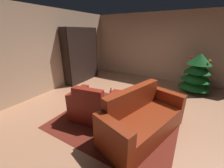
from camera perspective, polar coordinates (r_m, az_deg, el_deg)
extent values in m
plane|color=#B37A58|center=(3.63, 7.68, -11.37)|extent=(7.23, 7.23, 0.00)
cube|color=tan|center=(6.04, 19.96, 13.95)|extent=(5.97, 0.06, 2.62)
cube|color=tan|center=(5.01, -25.14, 12.01)|extent=(0.06, 6.14, 2.62)
cube|color=maroon|center=(3.35, 1.93, -14.21)|extent=(2.62, 2.25, 0.01)
cube|color=black|center=(5.60, -11.22, 11.39)|extent=(0.03, 1.61, 2.06)
cube|color=black|center=(6.32, -7.71, 12.66)|extent=(0.38, 0.03, 2.06)
cube|color=black|center=(5.17, -18.54, 9.93)|extent=(0.38, 0.03, 2.06)
cube|color=black|center=(5.96, -11.84, 1.82)|extent=(0.36, 1.56, 0.03)
cube|color=black|center=(5.85, -12.14, 5.59)|extent=(0.36, 1.56, 0.03)
cube|color=black|center=(5.75, -12.45, 9.49)|extent=(0.36, 1.56, 0.02)
cube|color=black|center=(5.69, -12.77, 13.50)|extent=(0.36, 1.56, 0.02)
cube|color=black|center=(5.65, -13.12, 17.58)|extent=(0.36, 1.56, 0.02)
cube|color=black|center=(5.65, -13.48, 21.69)|extent=(0.36, 1.56, 0.03)
cube|color=black|center=(5.87, -13.48, 8.93)|extent=(0.05, 1.04, 0.65)
cube|color=black|center=(5.85, -13.29, 8.91)|extent=(0.03, 1.07, 0.68)
cube|color=#413226|center=(6.48, -8.09, 4.99)|extent=(0.25, 0.05, 0.27)
cube|color=#225589|center=(6.45, -8.51, 4.84)|extent=(0.23, 0.05, 0.26)
cube|color=orange|center=(6.39, -8.58, 4.49)|extent=(0.28, 0.04, 0.22)
cube|color=orange|center=(6.35, -9.02, 4.95)|extent=(0.25, 0.05, 0.35)
cube|color=navy|center=(6.34, -9.51, 4.67)|extent=(0.18, 0.03, 0.30)
cube|color=purple|center=(6.32, -9.73, 4.38)|extent=(0.18, 0.04, 0.25)
cube|color=gold|center=(6.27, -10.00, 4.60)|extent=(0.19, 0.04, 0.33)
cube|color=#9A4D9F|center=(6.23, -10.09, 4.32)|extent=(0.24, 0.03, 0.29)
cube|color=#126F8C|center=(6.20, -10.20, 4.21)|extent=(0.26, 0.03, 0.29)
cube|color=#B13C27|center=(6.26, -8.61, 15.63)|extent=(0.26, 0.04, 0.24)
cube|color=#A5A886|center=(6.23, -8.92, 15.66)|extent=(0.25, 0.04, 0.25)
cube|color=orange|center=(6.22, -9.46, 15.74)|extent=(0.18, 0.03, 0.28)
cube|color=tan|center=(6.17, -9.40, 15.49)|extent=(0.24, 0.03, 0.23)
cube|color=#413634|center=(6.12, -9.51, 15.35)|extent=(0.29, 0.05, 0.21)
cube|color=#A79F95|center=(6.10, -10.16, 15.44)|extent=(0.21, 0.04, 0.24)
cube|color=#BE3A2C|center=(6.07, -10.45, 15.80)|extent=(0.21, 0.04, 0.33)
cube|color=gold|center=(6.04, -10.77, 15.66)|extent=(0.20, 0.04, 0.31)
cube|color=navy|center=(6.01, -11.15, 15.28)|extent=(0.18, 0.04, 0.24)
cube|color=#0B6585|center=(6.24, -9.02, 19.52)|extent=(0.23, 0.05, 0.28)
cube|color=orange|center=(6.21, -9.52, 19.82)|extent=(0.18, 0.03, 0.35)
cube|color=#A5B185|center=(6.17, -9.53, 19.26)|extent=(0.23, 0.03, 0.23)
cube|color=#0B7293|center=(6.13, -9.56, 19.21)|extent=(0.28, 0.03, 0.22)
cube|color=#428034|center=(6.11, -9.95, 19.14)|extent=(0.24, 0.04, 0.21)
cube|color=#864B8E|center=(6.09, -10.45, 19.48)|extent=(0.19, 0.03, 0.29)
cube|color=teal|center=(6.05, -10.52, 19.52)|extent=(0.23, 0.04, 0.30)
cube|color=maroon|center=(3.29, -7.03, -10.70)|extent=(0.77, 0.80, 0.42)
cube|color=maroon|center=(2.88, -9.97, -6.02)|extent=(0.69, 0.26, 0.44)
cube|color=maroon|center=(3.07, -0.04, -10.37)|extent=(0.28, 0.72, 0.66)
cube|color=maroon|center=(3.43, -13.42, -7.42)|extent=(0.28, 0.72, 0.66)
ellipsoid|color=gray|center=(3.19, -6.48, -5.55)|extent=(0.30, 0.22, 0.18)
sphere|color=gray|center=(3.28, -5.93, -3.72)|extent=(0.13, 0.13, 0.13)
cube|color=maroon|center=(2.88, 12.89, -16.22)|extent=(1.18, 1.64, 0.43)
cube|color=maroon|center=(2.79, 8.63, -6.16)|extent=(0.61, 1.46, 0.48)
cube|color=maroon|center=(2.30, 0.17, -22.48)|extent=(0.79, 0.40, 0.70)
cube|color=maroon|center=(3.43, 21.19, -8.04)|extent=(0.79, 0.40, 0.70)
cylinder|color=black|center=(3.12, 3.78, -12.59)|extent=(0.04, 0.04, 0.42)
cylinder|color=black|center=(3.37, 0.26, -9.78)|extent=(0.04, 0.04, 0.42)
cylinder|color=black|center=(3.12, -2.92, -12.57)|extent=(0.04, 0.04, 0.42)
cylinder|color=silver|center=(3.08, 0.45, -8.24)|extent=(0.74, 0.74, 0.02)
cube|color=red|center=(3.08, -0.07, -7.88)|extent=(0.18, 0.17, 0.02)
cube|color=#46874E|center=(3.07, 0.13, -7.51)|extent=(0.15, 0.13, 0.02)
cube|color=#2B5887|center=(3.07, 0.13, -7.11)|extent=(0.17, 0.14, 0.03)
cube|color=gray|center=(3.05, -0.19, -6.68)|extent=(0.19, 0.13, 0.03)
cube|color=red|center=(3.05, -0.14, -6.16)|extent=(0.23, 0.13, 0.02)
cylinder|color=#591E16|center=(3.20, -0.44, -4.68)|extent=(0.06, 0.06, 0.21)
cylinder|color=#591E16|center=(3.14, -0.45, -2.31)|extent=(0.03, 0.03, 0.08)
cylinder|color=brown|center=(5.46, 30.54, -1.87)|extent=(0.08, 0.08, 0.15)
cone|color=#165920|center=(5.38, 31.02, 0.60)|extent=(1.00, 1.00, 0.35)
cone|color=#165920|center=(5.31, 31.55, 3.22)|extent=(0.91, 0.91, 0.35)
cone|color=#165920|center=(5.25, 32.08, 5.92)|extent=(0.81, 0.81, 0.35)
cone|color=#165920|center=(5.20, 32.64, 8.67)|extent=(0.71, 0.71, 0.35)
sphere|color=red|center=(5.13, 29.63, 9.59)|extent=(0.06, 0.06, 0.06)
sphere|color=red|center=(5.77, 32.17, 1.40)|extent=(0.06, 0.06, 0.06)
sphere|color=yellow|center=(5.07, 35.40, 7.91)|extent=(0.06, 0.06, 0.06)
sphere|color=red|center=(5.25, 35.61, 7.52)|extent=(0.08, 0.08, 0.08)
sphere|color=yellow|center=(5.64, 29.78, 3.93)|extent=(0.07, 0.07, 0.07)
sphere|color=blue|center=(5.57, 31.12, 6.24)|extent=(0.08, 0.08, 0.08)
sphere|color=blue|center=(5.20, 27.77, 3.99)|extent=(0.07, 0.07, 0.07)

